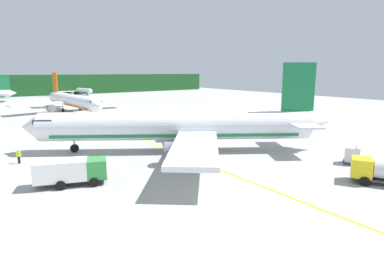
% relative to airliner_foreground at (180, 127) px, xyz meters
% --- Properties ---
extents(ground, '(240.00, 320.00, 0.20)m').
position_rel_airliner_foreground_xyz_m(ground, '(-16.67, 30.37, -3.49)').
color(ground, '#A8A8A3').
extents(airliner_foreground, '(36.83, 31.33, 11.90)m').
position_rel_airliner_foreground_xyz_m(airliner_foreground, '(0.00, 0.00, 0.00)').
color(airliner_foreground, silver).
rests_on(airliner_foreground, ground).
extents(airliner_mid_apron, '(30.16, 36.37, 10.37)m').
position_rel_airliner_foreground_xyz_m(airliner_mid_apron, '(-0.47, 52.02, -0.44)').
color(airliner_mid_apron, white).
rests_on(airliner_mid_apron, ground).
extents(airliner_distant, '(19.46, 23.40, 6.72)m').
position_rel_airliner_foreground_xyz_m(airliner_distant, '(19.58, 116.58, -1.47)').
color(airliner_distant, white).
rests_on(airliner_distant, ground).
extents(service_truck_fuel, '(4.56, 6.00, 2.40)m').
position_rel_airliner_foreground_xyz_m(service_truck_fuel, '(8.67, -21.98, -2.00)').
color(service_truck_fuel, yellow).
rests_on(service_truck_fuel, ground).
extents(service_truck_baggage, '(6.81, 4.20, 2.50)m').
position_rel_airliner_foreground_xyz_m(service_truck_baggage, '(-15.61, -4.78, -1.94)').
color(service_truck_baggage, '#338C3F').
rests_on(service_truck_baggage, ground).
extents(cargo_container_near, '(2.35, 2.35, 2.11)m').
position_rel_airliner_foreground_xyz_m(cargo_container_near, '(13.09, -16.75, -2.39)').
color(cargo_container_near, '#333338').
rests_on(cargo_container_near, ground).
extents(crew_marshaller, '(0.50, 0.47, 1.69)m').
position_rel_airliner_foreground_xyz_m(crew_marshaller, '(-18.77, 6.20, -2.40)').
color(crew_marshaller, '#191E33').
rests_on(crew_marshaller, ground).
extents(crew_loader_left, '(0.25, 0.63, 1.74)m').
position_rel_airliner_foreground_xyz_m(crew_loader_left, '(-3.17, -6.33, -2.36)').
color(crew_loader_left, '#191E33').
rests_on(crew_loader_left, ground).
extents(apron_guide_line, '(0.30, 60.00, 0.01)m').
position_rel_airliner_foreground_xyz_m(apron_guide_line, '(-1.11, -4.69, -3.39)').
color(apron_guide_line, yellow).
rests_on(apron_guide_line, ground).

